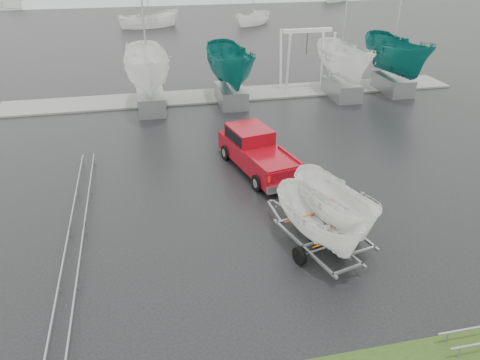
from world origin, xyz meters
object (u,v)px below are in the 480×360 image
(trailer_hitched, at_px, (338,171))
(boat_hoist, at_px, (306,51))
(trailer_parked, at_px, (322,187))
(pickup_truck, at_px, (256,150))

(trailer_hitched, xyz_separation_m, boat_hoist, (4.98, 17.06, 0.08))
(trailer_hitched, xyz_separation_m, trailer_parked, (-0.87, -0.79, -0.07))
(pickup_truck, xyz_separation_m, boat_hoist, (6.24, 11.09, 1.76))
(trailer_hitched, relative_size, trailer_parked, 1.03)
(trailer_parked, bearing_deg, boat_hoist, 57.11)
(pickup_truck, relative_size, trailer_parked, 1.20)
(trailer_parked, bearing_deg, pickup_truck, 78.56)
(trailer_hitched, bearing_deg, trailer_parked, -149.79)
(pickup_truck, distance_m, trailer_parked, 6.96)
(pickup_truck, relative_size, boat_hoist, 1.34)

